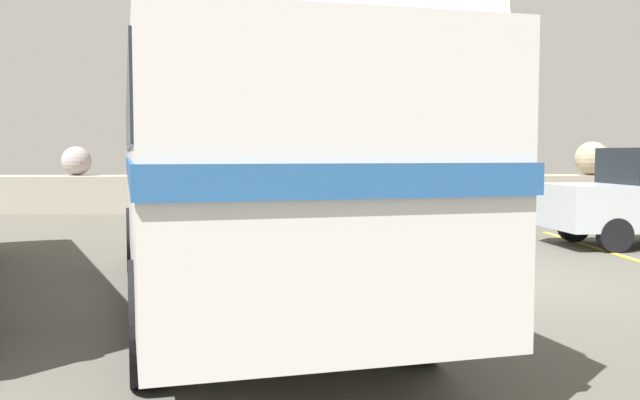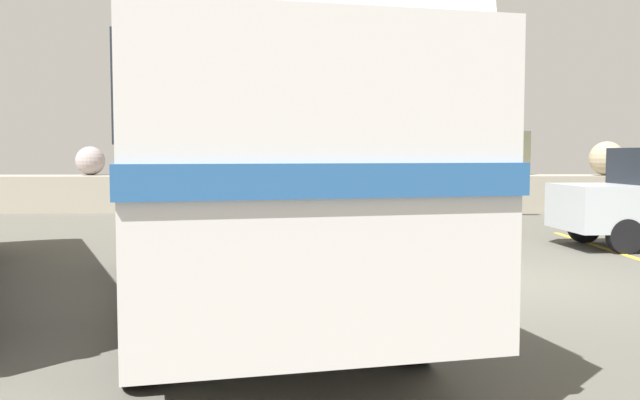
{
  "view_description": "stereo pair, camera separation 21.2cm",
  "coord_description": "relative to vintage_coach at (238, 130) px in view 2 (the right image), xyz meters",
  "views": [
    {
      "loc": [
        -2.77,
        -9.41,
        1.79
      ],
      "look_at": [
        -2.39,
        -1.53,
        1.25
      ],
      "focal_mm": 39.01,
      "sensor_mm": 36.0,
      "label": 1
    },
    {
      "loc": [
        -2.55,
        -9.42,
        1.79
      ],
      "look_at": [
        -2.39,
        -1.53,
        1.25
      ],
      "focal_mm": 39.01,
      "sensor_mm": 36.0,
      "label": 2
    }
  ],
  "objects": [
    {
      "name": "lamp_post",
      "position": [
        4.06,
        8.6,
        1.93
      ],
      "size": [
        0.5,
        0.78,
        7.14
      ],
      "color": "#5B5B60",
      "rests_on": "ground"
    },
    {
      "name": "breakwater",
      "position": [
        3.55,
        13.19,
        -1.33
      ],
      "size": [
        31.36,
        2.32,
        2.46
      ],
      "color": "gray",
      "rests_on": "ground"
    },
    {
      "name": "ground",
      "position": [
        3.33,
        1.37,
        -2.04
      ],
      "size": [
        32.0,
        26.0,
        0.02
      ],
      "color": "#535149"
    },
    {
      "name": "vintage_coach",
      "position": [
        0.0,
        0.0,
        0.0
      ],
      "size": [
        4.29,
        8.9,
        3.7
      ],
      "rotation": [
        0.0,
        0.0,
        0.23
      ],
      "color": "black",
      "rests_on": "ground"
    }
  ]
}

